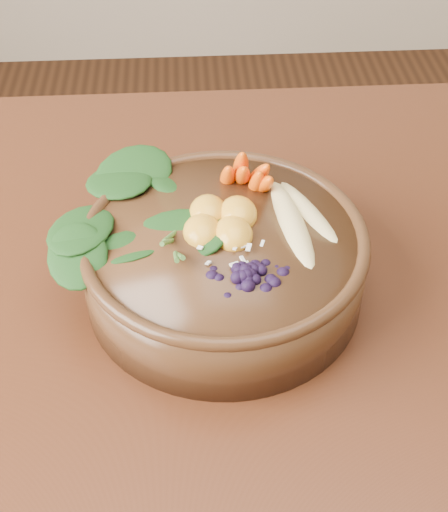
{
  "coord_description": "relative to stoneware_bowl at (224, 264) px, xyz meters",
  "views": [
    {
      "loc": [
        -0.34,
        -0.39,
        1.23
      ],
      "look_at": [
        -0.31,
        0.08,
        0.79
      ],
      "focal_mm": 50.0,
      "sensor_mm": 36.0,
      "label": 1
    }
  ],
  "objects": [
    {
      "name": "stoneware_bowl",
      "position": [
        0.0,
        0.0,
        0.0
      ],
      "size": [
        0.31,
        0.31,
        0.07
      ],
      "primitive_type": "cylinder",
      "rotation": [
        0.0,
        0.0,
        0.25
      ],
      "color": "#452813",
      "rests_on": "dining_table"
    },
    {
      "name": "kale_heap",
      "position": [
        -0.05,
        0.04,
        0.05
      ],
      "size": [
        0.2,
        0.19,
        0.04
      ],
      "primitive_type": null,
      "rotation": [
        0.0,
        0.0,
        0.25
      ],
      "color": "#194516",
      "rests_on": "stoneware_bowl"
    },
    {
      "name": "carrot_cluster",
      "position": [
        0.03,
        0.08,
        0.07
      ],
      "size": [
        0.06,
        0.06,
        0.07
      ],
      "primitive_type": null,
      "rotation": [
        0.0,
        0.0,
        0.25
      ],
      "color": "#FF5809",
      "rests_on": "stoneware_bowl"
    },
    {
      "name": "banana_halves",
      "position": [
        0.07,
        0.02,
        0.05
      ],
      "size": [
        0.08,
        0.15,
        0.02
      ],
      "rotation": [
        0.0,
        0.0,
        0.25
      ],
      "color": "#E0CC84",
      "rests_on": "stoneware_bowl"
    },
    {
      "name": "mandarin_cluster",
      "position": [
        -0.0,
        0.02,
        0.05
      ],
      "size": [
        0.09,
        0.1,
        0.03
      ],
      "primitive_type": null,
      "rotation": [
        0.0,
        0.0,
        0.25
      ],
      "color": "gold",
      "rests_on": "stoneware_bowl"
    },
    {
      "name": "blueberry_pile",
      "position": [
        0.02,
        -0.05,
        0.05
      ],
      "size": [
        0.14,
        0.12,
        0.04
      ],
      "primitive_type": null,
      "rotation": [
        0.0,
        0.0,
        0.25
      ],
      "color": "black",
      "rests_on": "stoneware_bowl"
    },
    {
      "name": "coconut_flakes",
      "position": [
        0.01,
        -0.02,
        0.04
      ],
      "size": [
        0.09,
        0.08,
        0.01
      ],
      "primitive_type": null,
      "rotation": [
        0.0,
        0.0,
        0.25
      ],
      "color": "white",
      "rests_on": "stoneware_bowl"
    }
  ]
}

